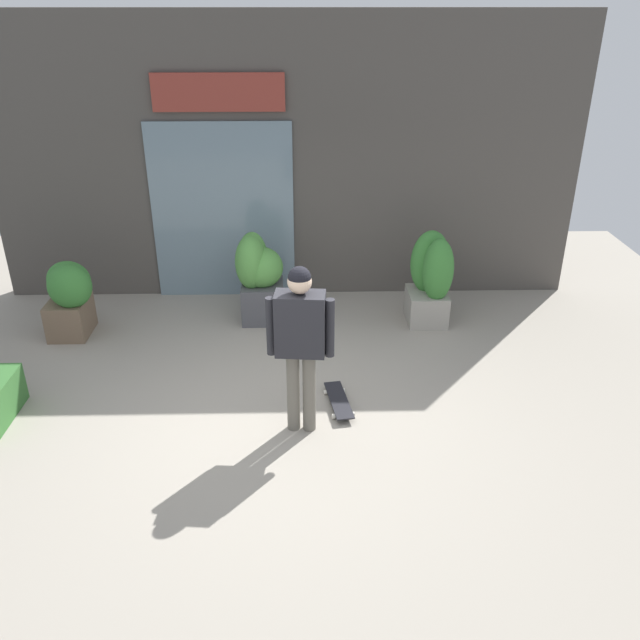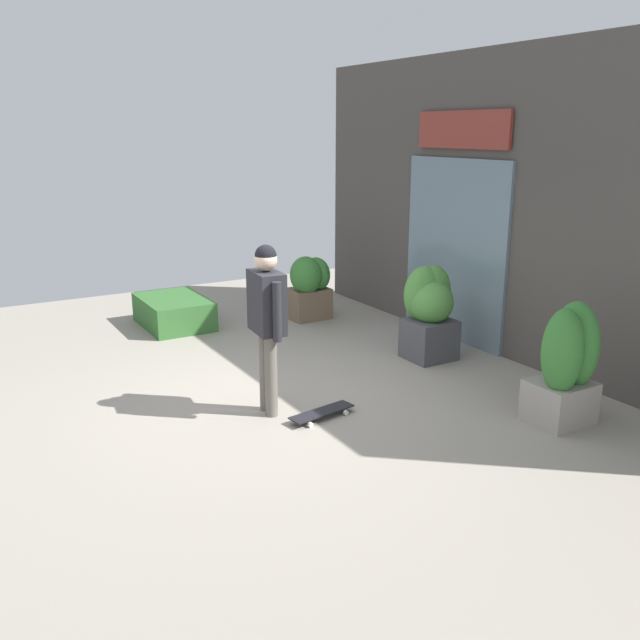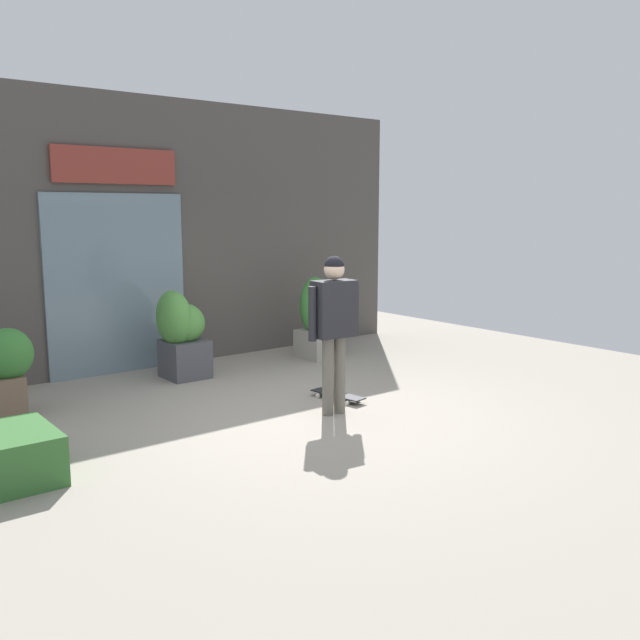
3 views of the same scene
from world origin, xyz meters
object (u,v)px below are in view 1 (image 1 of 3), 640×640
(skateboard, at_px, (339,400))
(planter_box_right, at_px, (70,296))
(skateboarder, at_px, (300,333))
(planter_box_left, at_px, (257,273))
(planter_box_mid, at_px, (431,278))

(skateboard, xyz_separation_m, planter_box_right, (-3.37, 1.77, 0.48))
(skateboarder, bearing_deg, planter_box_left, 18.06)
(planter_box_right, bearing_deg, planter_box_mid, 3.23)
(planter_box_mid, bearing_deg, planter_box_right, -176.77)
(skateboard, bearing_deg, skateboarder, 126.57)
(skateboard, height_order, planter_box_right, planter_box_right)
(skateboard, height_order, planter_box_mid, planter_box_mid)
(skateboarder, relative_size, skateboard, 2.35)
(planter_box_right, distance_m, planter_box_mid, 4.71)
(planter_box_left, bearing_deg, skateboarder, -77.20)
(planter_box_left, relative_size, planter_box_mid, 0.96)
(planter_box_right, bearing_deg, skateboard, -27.70)
(skateboard, bearing_deg, planter_box_left, 15.35)
(skateboarder, distance_m, planter_box_right, 3.73)
(planter_box_right, height_order, planter_box_mid, planter_box_mid)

